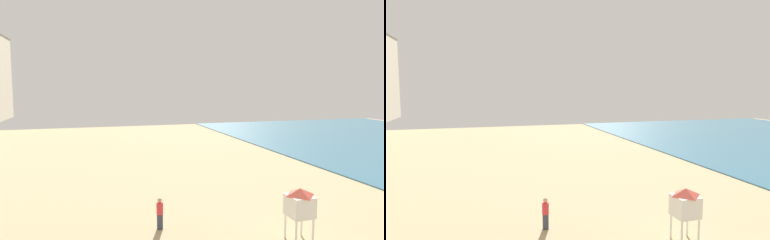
% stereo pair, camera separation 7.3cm
% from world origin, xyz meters
% --- Properties ---
extents(kite_flyer, '(0.34, 0.34, 1.64)m').
position_xyz_m(kite_flyer, '(1.86, 13.47, 0.92)').
color(kite_flyer, '#383D4C').
rests_on(kite_flyer, ground).
extents(lifeguard_stand, '(1.10, 1.10, 2.55)m').
position_xyz_m(lifeguard_stand, '(7.89, 10.32, 1.84)').
color(lifeguard_stand, white).
rests_on(lifeguard_stand, ground).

